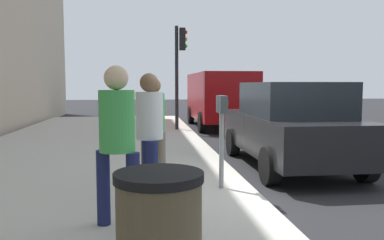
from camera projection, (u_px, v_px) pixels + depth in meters
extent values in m
plane|color=#232326|center=(253.00, 196.00, 6.10)|extent=(80.00, 80.00, 0.00)
cube|color=#B7B2A8|center=(53.00, 198.00, 5.73)|extent=(28.00, 6.00, 0.15)
cylinder|color=gray|center=(221.00, 151.00, 5.96)|extent=(0.07, 0.07, 1.15)
cube|color=#383D42|center=(223.00, 105.00, 5.80)|extent=(0.16, 0.11, 0.26)
cube|color=#383D42|center=(221.00, 104.00, 6.00)|extent=(0.16, 0.11, 0.26)
cube|color=#268C33|center=(227.00, 103.00, 5.80)|extent=(0.10, 0.01, 0.10)
cube|color=#268C33|center=(224.00, 103.00, 6.00)|extent=(0.10, 0.01, 0.10)
cylinder|color=#191E4C|center=(147.00, 165.00, 5.68)|extent=(0.15, 0.15, 0.82)
cylinder|color=#191E4C|center=(153.00, 171.00, 5.32)|extent=(0.15, 0.15, 0.82)
cylinder|color=silver|center=(149.00, 116.00, 5.43)|extent=(0.38, 0.38, 0.65)
sphere|color=brown|center=(149.00, 83.00, 5.39)|extent=(0.26, 0.26, 0.26)
cylinder|color=#191E4C|center=(103.00, 188.00, 4.40)|extent=(0.15, 0.15, 0.85)
cylinder|color=#191E4C|center=(133.00, 191.00, 4.25)|extent=(0.15, 0.15, 0.85)
cylinder|color=green|center=(117.00, 121.00, 4.26)|extent=(0.39, 0.39, 0.67)
sphere|color=beige|center=(116.00, 78.00, 4.22)|extent=(0.26, 0.26, 0.26)
cylinder|color=#726656|center=(161.00, 155.00, 6.54)|extent=(0.15, 0.15, 0.80)
cylinder|color=#726656|center=(146.00, 159.00, 6.25)|extent=(0.15, 0.15, 0.80)
cylinder|color=green|center=(153.00, 113.00, 6.33)|extent=(0.37, 0.37, 0.63)
sphere|color=brown|center=(153.00, 85.00, 6.29)|extent=(0.25, 0.25, 0.25)
cube|color=black|center=(289.00, 133.00, 8.23)|extent=(4.41, 1.86, 0.76)
cube|color=black|center=(293.00, 99.00, 7.96)|extent=(2.21, 1.70, 0.68)
cylinder|color=black|center=(233.00, 142.00, 9.57)|extent=(0.66, 0.22, 0.66)
cylinder|color=black|center=(302.00, 141.00, 9.78)|extent=(0.66, 0.22, 0.66)
cylinder|color=black|center=(270.00, 166.00, 6.74)|extent=(0.66, 0.22, 0.66)
cylinder|color=black|center=(365.00, 164.00, 6.95)|extent=(0.66, 0.22, 0.66)
cube|color=maroon|center=(219.00, 96.00, 15.80)|extent=(5.20, 2.01, 1.80)
cylinder|color=black|center=(191.00, 115.00, 17.43)|extent=(0.76, 0.22, 0.76)
cylinder|color=black|center=(233.00, 115.00, 17.66)|extent=(0.76, 0.22, 0.76)
cylinder|color=black|center=(202.00, 122.00, 14.09)|extent=(0.76, 0.22, 0.76)
cylinder|color=black|center=(253.00, 122.00, 14.32)|extent=(0.76, 0.22, 0.76)
cylinder|color=black|center=(177.00, 78.00, 13.74)|extent=(0.12, 0.12, 3.60)
cube|color=black|center=(182.00, 39.00, 13.64)|extent=(0.24, 0.20, 0.76)
sphere|color=red|center=(185.00, 32.00, 13.64)|extent=(0.14, 0.14, 0.14)
sphere|color=orange|center=(185.00, 39.00, 13.66)|extent=(0.14, 0.14, 0.14)
sphere|color=green|center=(185.00, 46.00, 13.68)|extent=(0.14, 0.14, 0.14)
cylinder|color=black|center=(159.00, 177.00, 2.54)|extent=(0.59, 0.59, 0.06)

